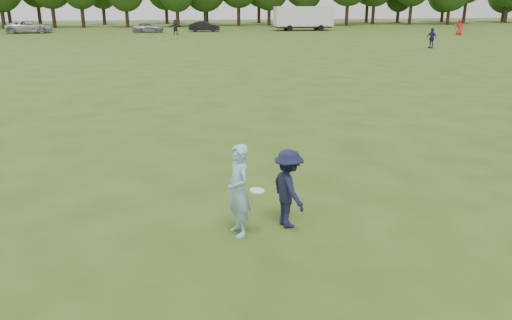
% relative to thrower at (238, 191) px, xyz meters
% --- Properties ---
extents(ground, '(200.00, 200.00, 0.00)m').
position_rel_thrower_xyz_m(ground, '(0.72, 0.35, -0.88)').
color(ground, '#324914').
rests_on(ground, ground).
extents(thrower, '(0.59, 0.74, 1.77)m').
position_rel_thrower_xyz_m(thrower, '(0.00, 0.00, 0.00)').
color(thrower, '#8DC2DA').
rests_on(thrower, ground).
extents(defender, '(0.82, 1.13, 1.56)m').
position_rel_thrower_xyz_m(defender, '(1.00, 0.21, -0.10)').
color(defender, '#181935').
rests_on(defender, ground).
extents(player_far_b, '(0.83, 1.13, 1.78)m').
position_rel_thrower_xyz_m(player_far_b, '(21.51, 34.41, 0.01)').
color(player_far_b, navy).
rests_on(player_far_b, ground).
extents(player_far_c, '(1.03, 0.77, 1.92)m').
position_rel_thrower_xyz_m(player_far_c, '(32.81, 49.40, 0.08)').
color(player_far_c, red).
rests_on(player_far_c, ground).
extents(player_far_d, '(1.78, 1.09, 1.83)m').
position_rel_thrower_xyz_m(player_far_d, '(-1.23, 55.29, 0.03)').
color(player_far_d, '#282828').
rests_on(player_far_d, ground).
extents(car_c, '(5.88, 3.12, 1.57)m').
position_rel_thrower_xyz_m(car_c, '(-19.83, 61.28, -0.10)').
color(car_c, '#B8B8BD').
rests_on(car_c, ground).
extents(car_e, '(4.02, 1.62, 1.37)m').
position_rel_thrower_xyz_m(car_e, '(-4.81, 60.00, -0.20)').
color(car_e, gray).
rests_on(car_e, ground).
extents(car_f, '(4.28, 1.96, 1.36)m').
position_rel_thrower_xyz_m(car_f, '(2.59, 60.88, -0.20)').
color(car_f, black).
rests_on(car_f, ground).
extents(field_cone, '(0.28, 0.28, 0.30)m').
position_rel_thrower_xyz_m(field_cone, '(14.96, 40.37, -0.73)').
color(field_cone, '#DD600B').
rests_on(field_cone, ground).
extents(disc_in_play, '(0.31, 0.31, 0.06)m').
position_rel_thrower_xyz_m(disc_in_play, '(0.31, -0.21, 0.06)').
color(disc_in_play, white).
rests_on(disc_in_play, ground).
extents(cargo_trailer, '(9.00, 2.75, 3.20)m').
position_rel_thrower_xyz_m(cargo_trailer, '(16.33, 61.37, 0.89)').
color(cargo_trailer, white).
rests_on(cargo_trailer, ground).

